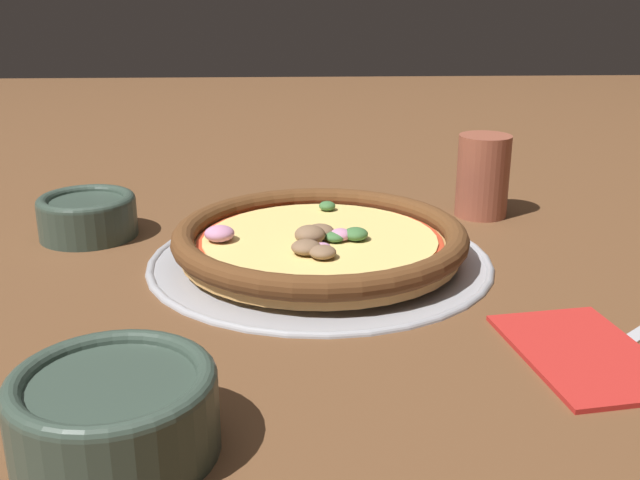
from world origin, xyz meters
name	(u,v)px	position (x,y,z in m)	size (l,w,h in m)	color
ground_plane	(320,261)	(0.00, 0.00, 0.00)	(3.00, 3.00, 0.00)	brown
pizza_tray	(320,258)	(0.00, 0.00, 0.00)	(0.35, 0.35, 0.01)	#9E9EA3
pizza	(320,239)	(0.00, 0.00, 0.02)	(0.30, 0.30, 0.04)	tan
bowl_near	(87,214)	(0.09, 0.25, 0.03)	(0.11, 0.11, 0.05)	#334238
bowl_far	(114,410)	(-0.32, 0.14, 0.03)	(0.12, 0.12, 0.05)	#334238
drinking_cup	(483,176)	(0.15, -0.20, 0.05)	(0.06, 0.06, 0.10)	brown
napkin	(584,351)	(-0.21, -0.19, 0.00)	(0.16, 0.12, 0.01)	#B2231E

